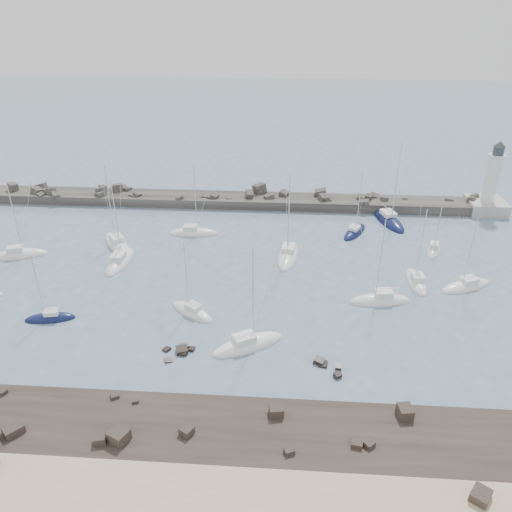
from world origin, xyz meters
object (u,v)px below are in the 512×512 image
(lighthouse, at_px, (488,196))
(sailboat_14, at_px, (355,232))
(sailboat_4, at_px, (193,233))
(sailboat_6, at_px, (288,256))
(sailboat_0, at_px, (20,255))
(sailboat_11, at_px, (466,286))
(sailboat_1, at_px, (117,244))
(sailboat_10, at_px, (416,282))
(sailboat_12, at_px, (434,250))
(sailboat_3, at_px, (120,262))
(sailboat_5, at_px, (192,312))
(sailboat_9, at_px, (380,301))
(sailboat_8, at_px, (389,221))
(sailboat_7, at_px, (248,345))
(sailboat_2, at_px, (50,318))

(lighthouse, bearing_deg, sailboat_14, -155.90)
(sailboat_4, xyz_separation_m, sailboat_6, (16.95, -7.63, 0.01))
(sailboat_0, relative_size, sailboat_11, 1.03)
(sailboat_1, xyz_separation_m, sailboat_6, (29.19, -2.44, 0.00))
(sailboat_10, bearing_deg, sailboat_12, 64.40)
(sailboat_3, bearing_deg, sailboat_5, -42.86)
(sailboat_0, xyz_separation_m, sailboat_6, (43.82, 2.67, -0.00))
(sailboat_9, xyz_separation_m, sailboat_14, (-1.20, 22.19, -0.03))
(sailboat_1, relative_size, sailboat_9, 1.10)
(sailboat_1, bearing_deg, sailboat_14, 10.36)
(sailboat_11, bearing_deg, sailboat_8, 108.20)
(sailboat_5, relative_size, sailboat_14, 0.93)
(sailboat_1, xyz_separation_m, sailboat_4, (12.25, 5.20, -0.01))
(sailboat_4, xyz_separation_m, sailboat_11, (43.06, -15.10, -0.01))
(sailboat_3, bearing_deg, sailboat_7, -41.52)
(sailboat_5, bearing_deg, sailboat_3, 137.14)
(lighthouse, height_order, sailboat_7, lighthouse)
(sailboat_2, height_order, sailboat_8, sailboat_8)
(lighthouse, distance_m, sailboat_8, 20.96)
(sailboat_5, xyz_separation_m, sailboat_7, (8.08, -6.56, 0.01))
(sailboat_0, relative_size, sailboat_4, 1.00)
(sailboat_2, bearing_deg, sailboat_4, 62.37)
(lighthouse, relative_size, sailboat_14, 1.18)
(sailboat_6, bearing_deg, sailboat_2, -147.93)
(sailboat_12, bearing_deg, sailboat_2, -157.05)
(sailboat_0, bearing_deg, sailboat_3, -3.70)
(sailboat_7, xyz_separation_m, sailboat_14, (16.42, 33.23, -0.02))
(sailboat_0, bearing_deg, sailboat_4, 20.98)
(sailboat_5, height_order, sailboat_14, sailboat_14)
(sailboat_1, height_order, sailboat_10, sailboat_1)
(sailboat_9, xyz_separation_m, sailboat_12, (11.24, 16.19, -0.01))
(sailboat_9, relative_size, sailboat_10, 1.09)
(sailboat_8, bearing_deg, sailboat_1, -165.01)
(sailboat_1, distance_m, sailboat_14, 41.65)
(lighthouse, distance_m, sailboat_0, 85.77)
(sailboat_4, bearing_deg, sailboat_5, -80.18)
(sailboat_11, bearing_deg, sailboat_7, -152.76)
(sailboat_3, relative_size, sailboat_6, 0.94)
(sailboat_3, relative_size, sailboat_14, 1.20)
(sailboat_8, xyz_separation_m, sailboat_11, (7.47, -22.72, -0.03))
(sailboat_6, xyz_separation_m, sailboat_9, (12.98, -12.26, 0.00))
(lighthouse, distance_m, sailboat_6, 44.20)
(lighthouse, xyz_separation_m, sailboat_2, (-69.50, -41.33, -2.96))
(sailboat_2, distance_m, sailboat_9, 44.74)
(sailboat_4, height_order, sailboat_10, sailboat_4)
(sailboat_11, bearing_deg, sailboat_0, 176.07)
(sailboat_6, relative_size, sailboat_9, 1.14)
(sailboat_1, bearing_deg, sailboat_5, -49.36)
(sailboat_5, xyz_separation_m, sailboat_8, (31.37, 32.00, 0.02))
(sailboat_5, distance_m, sailboat_12, 42.34)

